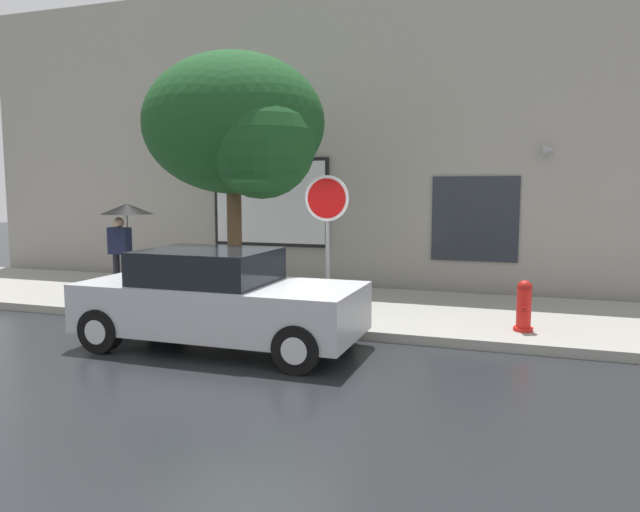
{
  "coord_description": "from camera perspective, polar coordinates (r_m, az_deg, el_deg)",
  "views": [
    {
      "loc": [
        3.82,
        -7.77,
        2.36
      ],
      "look_at": [
        0.53,
        1.8,
        1.2
      ],
      "focal_mm": 33.55,
      "sensor_mm": 36.0,
      "label": 1
    }
  ],
  "objects": [
    {
      "name": "ground_plane",
      "position": [
        8.97,
        -7.06,
        -8.76
      ],
      "size": [
        60.0,
        60.0,
        0.0
      ],
      "primitive_type": "plane",
      "color": "black"
    },
    {
      "name": "sidewalk",
      "position": [
        11.65,
        -0.57,
        -4.77
      ],
      "size": [
        20.0,
        4.0,
        0.15
      ],
      "primitive_type": "cube",
      "color": "gray",
      "rests_on": "ground"
    },
    {
      "name": "building_facade",
      "position": [
        13.85,
        2.89,
        11.17
      ],
      "size": [
        20.0,
        0.67,
        7.0
      ],
      "color": "#9E998E",
      "rests_on": "ground"
    },
    {
      "name": "parked_car",
      "position": [
        8.96,
        -9.66,
        -4.15
      ],
      "size": [
        4.13,
        1.86,
        1.45
      ],
      "color": "#B7BABF",
      "rests_on": "ground"
    },
    {
      "name": "fire_hydrant",
      "position": [
        9.78,
        18.88,
        -4.54
      ],
      "size": [
        0.3,
        0.44,
        0.8
      ],
      "color": "red",
      "rests_on": "sidewalk"
    },
    {
      "name": "pedestrian_with_umbrella",
      "position": [
        13.27,
        -18.12,
        3.27
      ],
      "size": [
        1.08,
        1.08,
        1.88
      ],
      "color": "black",
      "rests_on": "sidewalk"
    },
    {
      "name": "street_tree",
      "position": [
        11.29,
        -7.79,
        11.98
      ],
      "size": [
        3.46,
        2.94,
        4.69
      ],
      "color": "#4C3823",
      "rests_on": "sidewalk"
    },
    {
      "name": "stop_sign",
      "position": [
        9.95,
        0.68,
        3.62
      ],
      "size": [
        0.76,
        0.1,
        2.41
      ],
      "color": "gray",
      "rests_on": "sidewalk"
    }
  ]
}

